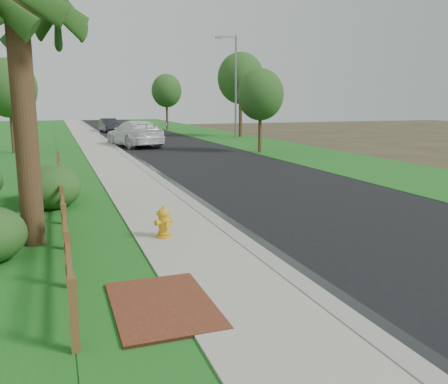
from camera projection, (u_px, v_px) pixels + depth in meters
name	position (u px, v px, depth m)	size (l,w,h in m)	color
ground	(260.00, 273.00, 9.43)	(120.00, 120.00, 0.00)	#362B1D
road	(151.00, 138.00, 43.31)	(8.00, 90.00, 0.02)	black
curb	(104.00, 139.00, 41.92)	(0.40, 90.00, 0.12)	gray
wet_gutter	(108.00, 139.00, 42.04)	(0.50, 90.00, 0.00)	black
sidewalk	(88.00, 139.00, 41.49)	(2.20, 90.00, 0.10)	#A5A090
grass_strip	(66.00, 140.00, 40.86)	(1.60, 90.00, 0.06)	#1E5E1B
lawn_near	(0.00, 142.00, 39.15)	(9.00, 90.00, 0.04)	#1E5E1B
verge_far	(222.00, 136.00, 45.59)	(6.00, 90.00, 0.04)	#1E5E1B
brick_patch	(162.00, 306.00, 7.77)	(1.60, 2.40, 0.11)	maroon
ranch_fence	(62.00, 195.00, 14.04)	(0.12, 16.92, 1.10)	#54381C
fire_hydrant	(164.00, 223.00, 11.49)	(0.51, 0.42, 0.78)	yellow
white_suv	(135.00, 133.00, 35.41)	(2.66, 6.54, 1.90)	white
dark_car_mid	(130.00, 130.00, 41.84)	(1.89, 4.70, 1.60)	black
dark_car_far	(109.00, 125.00, 51.47)	(1.56, 4.49, 1.48)	black
streetlight	(234.00, 81.00, 41.44)	(2.06, 0.48, 8.94)	gray
boulder	(52.00, 191.00, 16.10)	(1.02, 0.77, 0.68)	olive
shrub_b	(51.00, 184.00, 15.84)	(1.84, 1.84, 1.29)	#224A1A
shrub_c	(51.00, 189.00, 14.88)	(1.82, 1.82, 1.31)	#224A1A
tree_near_left	(9.00, 88.00, 29.89)	(3.41, 3.41, 6.04)	#322214
tree_near_right	(260.00, 95.00, 30.52)	(3.01, 3.01, 5.43)	#322214
tree_mid_right	(241.00, 78.00, 43.63)	(4.29, 4.29, 7.78)	#322214
tree_far_right	(167.00, 91.00, 55.33)	(3.51, 3.51, 6.47)	#322214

